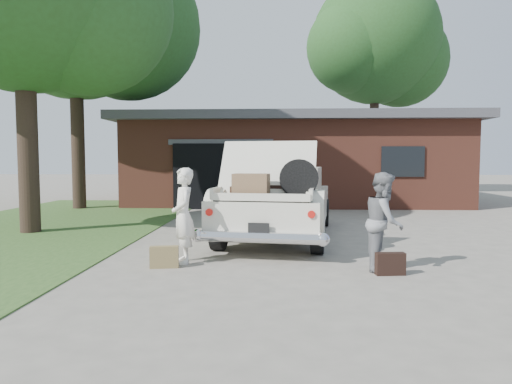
{
  "coord_description": "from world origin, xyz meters",
  "views": [
    {
      "loc": [
        0.34,
        -7.2,
        1.65
      ],
      "look_at": [
        0.0,
        0.6,
        1.1
      ],
      "focal_mm": 32.0,
      "sensor_mm": 36.0,
      "label": 1
    }
  ],
  "objects": [
    {
      "name": "ground",
      "position": [
        0.0,
        0.0,
        0.0
      ],
      "size": [
        90.0,
        90.0,
        0.0
      ],
      "primitive_type": "plane",
      "color": "gray",
      "rests_on": "ground"
    },
    {
      "name": "grass_strip",
      "position": [
        -5.5,
        3.0,
        0.01
      ],
      "size": [
        6.0,
        16.0,
        0.02
      ],
      "primitive_type": "cube",
      "color": "#2D4C1E",
      "rests_on": "ground"
    },
    {
      "name": "house",
      "position": [
        0.98,
        11.47,
        1.67
      ],
      "size": [
        12.8,
        7.8,
        3.3
      ],
      "color": "brown",
      "rests_on": "ground"
    },
    {
      "name": "tree_back",
      "position": [
        -6.24,
        7.96,
        6.77
      ],
      "size": [
        7.78,
        6.76,
        10.45
      ],
      "color": "#38281E",
      "rests_on": "ground"
    },
    {
      "name": "tree_right",
      "position": [
        5.28,
        15.77,
        7.19
      ],
      "size": [
        7.14,
        6.21,
        10.62
      ],
      "color": "#38281E",
      "rests_on": "ground"
    },
    {
      "name": "sedan",
      "position": [
        0.42,
        2.56,
        0.77
      ],
      "size": [
        2.71,
        5.46,
        2.0
      ],
      "rotation": [
        0.0,
        0.0,
        -0.14
      ],
      "color": "beige",
      "rests_on": "ground"
    },
    {
      "name": "woman_left",
      "position": [
        -1.13,
        -0.03,
        0.76
      ],
      "size": [
        0.53,
        0.65,
        1.53
      ],
      "primitive_type": "imported",
      "rotation": [
        0.0,
        0.0,
        -1.22
      ],
      "color": "white",
      "rests_on": "ground"
    },
    {
      "name": "woman_right",
      "position": [
        1.96,
        -0.36,
        0.73
      ],
      "size": [
        0.73,
        0.84,
        1.47
      ],
      "primitive_type": "imported",
      "rotation": [
        0.0,
        0.0,
        1.3
      ],
      "color": "gray",
      "rests_on": "ground"
    },
    {
      "name": "suitcase_left",
      "position": [
        -1.36,
        -0.38,
        0.17
      ],
      "size": [
        0.45,
        0.21,
        0.33
      ],
      "primitive_type": "cube",
      "rotation": [
        0.0,
        0.0,
        0.16
      ],
      "color": "olive",
      "rests_on": "ground"
    },
    {
      "name": "suitcase_right",
      "position": [
        1.98,
        -0.67,
        0.16
      ],
      "size": [
        0.43,
        0.18,
        0.32
      ],
      "primitive_type": "cube",
      "rotation": [
        0.0,
        0.0,
        0.1
      ],
      "color": "black",
      "rests_on": "ground"
    }
  ]
}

